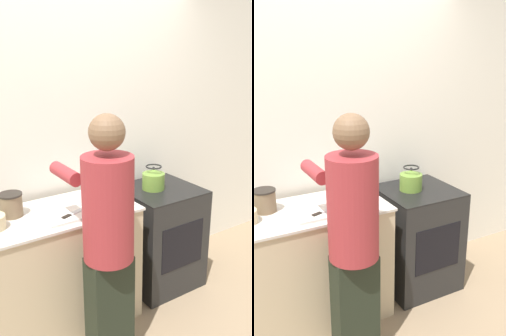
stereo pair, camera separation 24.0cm
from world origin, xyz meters
TOP-DOWN VIEW (x-y plane):
  - ground_plane at (0.00, 0.00)m, footprint 12.00×12.00m
  - wall_back at (0.00, 0.66)m, footprint 8.00×0.05m
  - counter at (-0.35, 0.28)m, footprint 1.39×0.58m
  - oven at (0.73, 0.30)m, footprint 0.61×0.60m
  - person at (-0.11, -0.23)m, footprint 0.35×0.59m
  - cutting_board at (-0.17, 0.17)m, footprint 0.37×0.24m
  - knife at (-0.16, 0.15)m, footprint 0.18×0.09m
  - kettle at (0.67, 0.32)m, footprint 0.19×0.19m
  - canister_jar at (-0.50, 0.39)m, footprint 0.16×0.16m

SIDE VIEW (x-z plane):
  - ground_plane at x=0.00m, z-range 0.00..0.00m
  - oven at x=0.73m, z-range 0.00..0.88m
  - counter at x=-0.35m, z-range 0.00..0.91m
  - person at x=-0.11m, z-range 0.08..1.74m
  - cutting_board at x=-0.17m, z-range 0.91..0.93m
  - knife at x=-0.16m, z-range 0.93..0.94m
  - kettle at x=0.67m, z-range 0.87..1.07m
  - canister_jar at x=-0.50m, z-range 0.91..1.07m
  - wall_back at x=0.00m, z-range 0.00..2.60m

